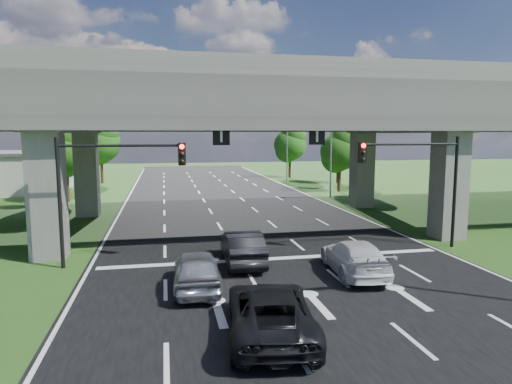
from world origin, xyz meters
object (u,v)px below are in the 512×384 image
object	(u,v)px
signal_right	(420,171)
car_white	(355,257)
streetlight_far	(327,137)
streetlight_beyond	(284,136)
car_dark	(242,247)
car_silver	(197,270)
signal_left	(109,177)
car_trailing	(270,311)

from	to	relation	value
signal_right	car_white	size ratio (longest dim) A/B	1.19
streetlight_far	car_white	xyz separation A→B (m)	(-7.34, -23.54, -5.08)
streetlight_beyond	car_dark	xyz separation A→B (m)	(-11.90, -37.00, -5.03)
streetlight_far	car_silver	size ratio (longest dim) A/B	2.19
signal_left	car_trailing	xyz separation A→B (m)	(5.55, -8.77, -3.41)
signal_left	car_white	bearing A→B (deg)	-18.23
streetlight_beyond	car_trailing	size ratio (longest dim) A/B	1.85
signal_right	car_silver	bearing A→B (deg)	-161.16
car_dark	car_silver	bearing A→B (deg)	55.18
signal_right	streetlight_far	distance (m)	20.25
signal_right	car_white	distance (m)	7.04
signal_right	signal_left	size ratio (longest dim) A/B	1.00
car_silver	streetlight_far	bearing A→B (deg)	-118.05
signal_left	car_white	xyz separation A→B (m)	(10.58, -3.49, -3.42)
car_dark	car_white	xyz separation A→B (m)	(4.56, -2.54, -0.06)
car_silver	signal_left	bearing A→B (deg)	-45.60
streetlight_beyond	signal_right	bearing A→B (deg)	-93.61
car_silver	car_white	bearing A→B (deg)	-172.52
streetlight_far	car_dark	bearing A→B (deg)	-119.53
car_white	car_silver	bearing A→B (deg)	10.61
car_white	car_trailing	world-z (taller)	car_trailing
car_silver	car_trailing	world-z (taller)	car_silver
streetlight_far	car_dark	xyz separation A→B (m)	(-11.90, -21.00, -5.03)
signal_left	streetlight_far	size ratio (longest dim) A/B	0.60
car_white	signal_left	bearing A→B (deg)	-12.60
signal_left	streetlight_far	bearing A→B (deg)	48.22
car_dark	car_white	world-z (taller)	car_dark
signal_left	car_silver	size ratio (longest dim) A/B	1.31
streetlight_far	car_trailing	xyz separation A→B (m)	(-12.37, -28.82, -5.07)
car_silver	car_white	xyz separation A→B (m)	(6.92, 0.60, -0.04)
streetlight_far	car_trailing	size ratio (longest dim) A/B	1.85
streetlight_far	car_trailing	world-z (taller)	streetlight_far
car_trailing	signal_right	bearing A→B (deg)	-131.25
signal_right	streetlight_far	xyz separation A→B (m)	(2.27, 20.06, 1.66)
signal_right	car_trailing	world-z (taller)	signal_right
car_dark	car_white	distance (m)	5.22
streetlight_far	car_trailing	bearing A→B (deg)	-113.24
streetlight_far	car_white	world-z (taller)	streetlight_far
car_trailing	car_silver	bearing A→B (deg)	-60.30
car_white	car_trailing	size ratio (longest dim) A/B	0.94
signal_left	car_trailing	distance (m)	10.92
car_trailing	car_white	bearing A→B (deg)	-125.83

